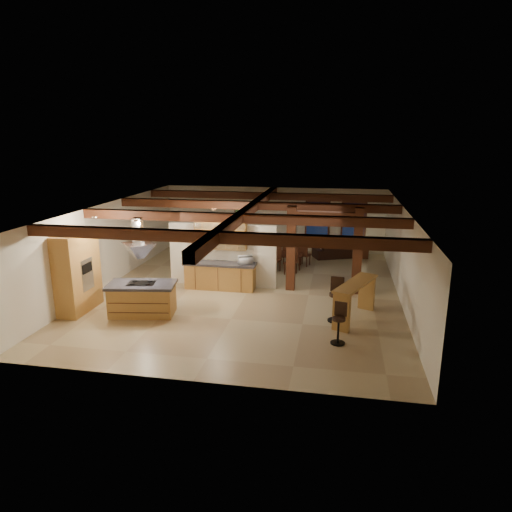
{
  "coord_description": "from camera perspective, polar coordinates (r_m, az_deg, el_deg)",
  "views": [
    {
      "loc": [
        2.93,
        -14.45,
        5.13
      ],
      "look_at": [
        0.19,
        0.5,
        1.13
      ],
      "focal_mm": 32.0,
      "sensor_mm": 36.0,
      "label": 1
    }
  ],
  "objects": [
    {
      "name": "bar_stool_b",
      "position": [
        13.2,
        10.0,
        -5.35
      ],
      "size": [
        0.44,
        0.45,
        1.27
      ],
      "color": "black",
      "rests_on": "ground"
    },
    {
      "name": "pantry_cabinet",
      "position": [
        14.62,
        -21.41,
        -1.9
      ],
      "size": [
        0.67,
        1.6,
        2.4
      ],
      "color": "olive",
      "rests_on": "ground"
    },
    {
      "name": "framed_art",
      "position": [
        21.14,
        -1.85,
        5.41
      ],
      "size": [
        0.65,
        0.05,
        0.85
      ],
      "color": "#3C1D0F",
      "rests_on": "room_walls"
    },
    {
      "name": "table_lamp",
      "position": [
        20.23,
        13.37,
        1.77
      ],
      "size": [
        0.26,
        0.26,
        0.3
      ],
      "color": "black",
      "rests_on": "side_table"
    },
    {
      "name": "room_walls",
      "position": [
        15.12,
        -1.04,
        1.95
      ],
      "size": [
        12.0,
        12.0,
        12.0
      ],
      "color": "silver",
      "rests_on": "ground"
    },
    {
      "name": "microwave",
      "position": [
        15.42,
        -1.31,
        -0.51
      ],
      "size": [
        0.57,
        0.48,
        0.27
      ],
      "primitive_type": "imported",
      "rotation": [
        0.0,
        0.0,
        3.5
      ],
      "color": "silver",
      "rests_on": "back_counter"
    },
    {
      "name": "back_counter",
      "position": [
        15.79,
        -4.51,
        -2.45
      ],
      "size": [
        2.5,
        0.66,
        0.94
      ],
      "color": "olive",
      "rests_on": "ground"
    },
    {
      "name": "sofa",
      "position": [
        20.23,
        10.11,
        0.7
      ],
      "size": [
        2.21,
        1.56,
        0.6
      ],
      "primitive_type": "imported",
      "rotation": [
        0.0,
        0.0,
        3.55
      ],
      "color": "black",
      "rests_on": "ground"
    },
    {
      "name": "ground",
      "position": [
        15.61,
        -1.01,
        -4.44
      ],
      "size": [
        12.0,
        12.0,
        0.0
      ],
      "primitive_type": "plane",
      "color": "tan",
      "rests_on": "ground"
    },
    {
      "name": "ceiling_beams",
      "position": [
        14.94,
        -1.06,
        5.61
      ],
      "size": [
        10.0,
        12.0,
        0.28
      ],
      "color": "#3C1D0F",
      "rests_on": "room_walls"
    },
    {
      "name": "timber_posts",
      "position": [
        15.33,
        8.53,
        1.9
      ],
      "size": [
        2.5,
        0.3,
        2.9
      ],
      "color": "#3C1D0F",
      "rests_on": "ground"
    },
    {
      "name": "side_table",
      "position": [
        20.34,
        13.29,
        0.48
      ],
      "size": [
        0.42,
        0.42,
        0.51
      ],
      "primitive_type": "cube",
      "rotation": [
        0.0,
        0.0,
        0.0
      ],
      "color": "#3C1D0F",
      "rests_on": "ground"
    },
    {
      "name": "upper_display_cabinet",
      "position": [
        15.63,
        -4.42,
        2.58
      ],
      "size": [
        1.8,
        0.36,
        0.95
      ],
      "color": "olive",
      "rests_on": "partition_wall"
    },
    {
      "name": "partition_wall",
      "position": [
        15.98,
        -4.19,
        0.1
      ],
      "size": [
        3.8,
        0.18,
        2.2
      ],
      "primitive_type": "cube",
      "color": "silver",
      "rests_on": "ground"
    },
    {
      "name": "dining_chairs",
      "position": [
        18.3,
        3.27,
        0.4
      ],
      "size": [
        2.27,
        2.27,
        1.18
      ],
      "color": "#3C1D0F",
      "rests_on": "ground"
    },
    {
      "name": "kitchen_island",
      "position": [
        13.92,
        -14.03,
        -5.18
      ],
      "size": [
        2.1,
        1.34,
        0.98
      ],
      "color": "olive",
      "rests_on": "ground"
    },
    {
      "name": "bar_stool_a",
      "position": [
        11.86,
        10.33,
        -8.26
      ],
      "size": [
        0.39,
        0.4,
        1.07
      ],
      "color": "black",
      "rests_on": "ground"
    },
    {
      "name": "bar_counter",
      "position": [
        13.34,
        12.3,
        -4.74
      ],
      "size": [
        1.33,
        2.18,
        1.13
      ],
      "color": "olive",
      "rests_on": "ground"
    },
    {
      "name": "range_hood",
      "position": [
        13.55,
        -14.36,
        -0.03
      ],
      "size": [
        1.1,
        1.1,
        1.4
      ],
      "color": "silver",
      "rests_on": "room_walls"
    },
    {
      "name": "dining_table",
      "position": [
        18.38,
        3.26,
        -0.56
      ],
      "size": [
        1.65,
        0.95,
        0.57
      ],
      "primitive_type": "imported",
      "rotation": [
        0.0,
        0.0,
        0.03
      ],
      "color": "#3D1A0F",
      "rests_on": "ground"
    },
    {
      "name": "back_windows",
      "position": [
        20.71,
        9.9,
        4.43
      ],
      "size": [
        2.7,
        0.07,
        1.7
      ],
      "color": "#3C1D0F",
      "rests_on": "room_walls"
    },
    {
      "name": "recessed_cans",
      "position": [
        13.85,
        -13.06,
        4.97
      ],
      "size": [
        3.16,
        2.46,
        0.03
      ],
      "color": "silver",
      "rests_on": "room_walls"
    }
  ]
}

